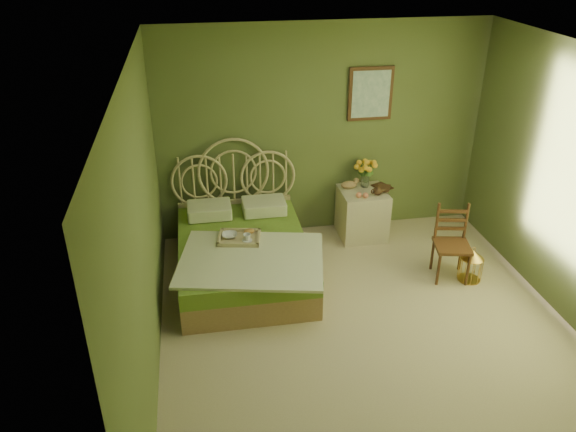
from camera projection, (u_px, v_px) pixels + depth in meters
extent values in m
plane|color=#BDAD89|center=(370.00, 335.00, 5.42)|extent=(4.50, 4.50, 0.00)
plane|color=silver|center=(394.00, 64.00, 4.23)|extent=(4.50, 4.50, 0.00)
plane|color=#586A38|center=(322.00, 132.00, 6.79)|extent=(4.00, 0.00, 4.00)
plane|color=#586A38|center=(143.00, 236.00, 4.52)|extent=(0.00, 4.50, 4.50)
cube|color=#3E2311|center=(371.00, 94.00, 6.65)|extent=(0.54, 0.03, 0.64)
cube|color=silver|center=(371.00, 94.00, 6.63)|extent=(0.46, 0.01, 0.56)
cube|color=tan|center=(244.00, 266.00, 6.27)|extent=(1.39, 1.85, 0.28)
cube|color=olive|center=(243.00, 248.00, 6.16)|extent=(1.39, 1.85, 0.19)
cube|color=#ECE7C8|center=(251.00, 259.00, 5.76)|extent=(1.66, 1.39, 0.03)
cube|color=#ECE7C8|center=(209.00, 210.00, 6.60)|extent=(0.51, 0.37, 0.15)
cube|color=#ECE7C8|center=(264.00, 206.00, 6.70)|extent=(0.51, 0.37, 0.15)
cube|color=tan|center=(239.00, 240.00, 6.10)|extent=(0.51, 0.43, 0.04)
ellipsoid|color=#B77A38|center=(249.00, 231.00, 6.17)|extent=(0.12, 0.07, 0.05)
cube|color=beige|center=(362.00, 213.00, 7.05)|extent=(0.56, 0.56, 0.62)
cylinder|color=silver|center=(365.00, 180.00, 6.99)|extent=(0.10, 0.10, 0.18)
ellipsoid|color=tan|center=(349.00, 185.00, 6.96)|extent=(0.21, 0.11, 0.10)
sphere|color=#EB815B|center=(359.00, 195.00, 6.73)|extent=(0.07, 0.07, 0.07)
sphere|color=#EB815B|center=(366.00, 195.00, 6.72)|extent=(0.07, 0.07, 0.07)
cube|color=#3E2311|center=(452.00, 246.00, 6.15)|extent=(0.44, 0.44, 0.04)
cylinder|color=#3E2311|center=(442.00, 271.00, 6.08)|extent=(0.03, 0.03, 0.40)
cylinder|color=#3E2311|center=(470.00, 268.00, 6.13)|extent=(0.03, 0.03, 0.40)
cylinder|color=#3E2311|center=(431.00, 255.00, 6.36)|extent=(0.03, 0.03, 0.40)
cylinder|color=#3E2311|center=(457.00, 253.00, 6.41)|extent=(0.03, 0.03, 0.40)
cube|color=#3E2311|center=(449.00, 221.00, 6.19)|extent=(0.32, 0.10, 0.44)
cylinder|color=gold|center=(468.00, 279.00, 6.28)|extent=(0.25, 0.25, 0.01)
cylinder|color=gold|center=(470.00, 269.00, 6.22)|extent=(0.25, 0.25, 0.28)
cone|color=gold|center=(473.00, 254.00, 6.13)|extent=(0.25, 0.25, 0.10)
imported|color=#381E0F|center=(377.00, 189.00, 6.94)|extent=(0.26, 0.29, 0.02)
imported|color=#472819|center=(377.00, 187.00, 6.94)|extent=(0.23, 0.26, 0.02)
imported|color=white|center=(229.00, 235.00, 6.11)|extent=(0.18, 0.18, 0.04)
imported|color=white|center=(247.00, 237.00, 6.03)|extent=(0.11, 0.11, 0.08)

